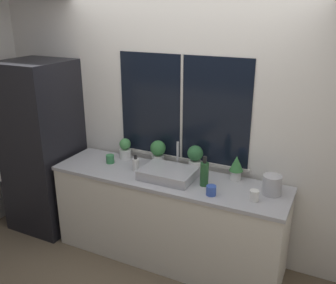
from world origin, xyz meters
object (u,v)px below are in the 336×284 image
at_px(mug_green, 110,159).
at_px(kettle, 272,184).
at_px(soap_bottle, 136,164).
at_px(mug_blue, 211,190).
at_px(bottle_tall, 204,173).
at_px(potted_plant_center_right, 195,158).
at_px(potted_plant_far_right, 236,166).
at_px(potted_plant_center_left, 158,151).
at_px(potted_plant_far_left, 125,149).
at_px(mug_white, 254,195).
at_px(sink, 168,173).
at_px(refrigerator, 44,147).

height_order(mug_green, kettle, kettle).
height_order(soap_bottle, mug_blue, soap_bottle).
relative_size(bottle_tall, mug_blue, 3.26).
height_order(potted_plant_center_right, potted_plant_far_right, potted_plant_center_right).
bearing_deg(potted_plant_center_left, kettle, -6.99).
xyz_separation_m(potted_plant_far_left, mug_white, (1.45, -0.32, -0.06)).
relative_size(potted_plant_center_left, mug_green, 2.96).
bearing_deg(potted_plant_far_left, potted_plant_center_right, -0.00).
relative_size(sink, potted_plant_center_left, 1.94).
bearing_deg(refrigerator, mug_green, 2.34).
xyz_separation_m(potted_plant_center_right, bottle_tall, (0.19, -0.24, -0.03)).
height_order(refrigerator, kettle, refrigerator).
xyz_separation_m(sink, potted_plant_far_left, (-0.62, 0.24, 0.06)).
bearing_deg(refrigerator, mug_white, -2.58).
bearing_deg(soap_bottle, mug_green, 171.05).
relative_size(soap_bottle, mug_blue, 1.86).
bearing_deg(potted_plant_far_left, mug_green, -111.67).
distance_m(potted_plant_far_right, bottle_tall, 0.33).
relative_size(soap_bottle, bottle_tall, 0.57).
relative_size(refrigerator, potted_plant_far_right, 8.11).
bearing_deg(potted_plant_far_right, refrigerator, -174.23).
bearing_deg(refrigerator, soap_bottle, -0.84).
distance_m(sink, mug_white, 0.84).
relative_size(mug_blue, mug_white, 0.93).
bearing_deg(sink, potted_plant_far_right, 22.51).
relative_size(potted_plant_center_right, bottle_tall, 0.96).
height_order(potted_plant_center_right, mug_green, potted_plant_center_right).
xyz_separation_m(sink, bottle_tall, (0.36, -0.00, 0.07)).
bearing_deg(mug_white, potted_plant_center_left, 163.05).
bearing_deg(bottle_tall, sink, 179.62).
bearing_deg(mug_blue, refrigerator, 175.16).
bearing_deg(bottle_tall, soap_bottle, 179.29).
relative_size(potted_plant_center_left, soap_bottle, 1.60).
bearing_deg(potted_plant_center_left, potted_plant_far_right, 0.00).
bearing_deg(potted_plant_far_right, potted_plant_center_left, 180.00).
relative_size(refrigerator, mug_white, 20.59).
height_order(potted_plant_center_left, mug_white, potted_plant_center_left).
height_order(potted_plant_far_left, potted_plant_far_right, potted_plant_far_right).
bearing_deg(mug_white, refrigerator, 177.42).
bearing_deg(refrigerator, bottle_tall, -0.79).
distance_m(potted_plant_far_left, potted_plant_far_right, 1.20).
xyz_separation_m(potted_plant_far_right, bottle_tall, (-0.22, -0.24, -0.02)).
height_order(sink, potted_plant_far_left, sink).
relative_size(potted_plant_far_right, mug_blue, 2.72).
height_order(sink, mug_blue, sink).
relative_size(mug_blue, kettle, 0.45).
distance_m(potted_plant_far_right, mug_green, 1.29).
relative_size(potted_plant_far_left, potted_plant_center_left, 0.85).
distance_m(sink, soap_bottle, 0.36).
relative_size(refrigerator, potted_plant_center_left, 7.40).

